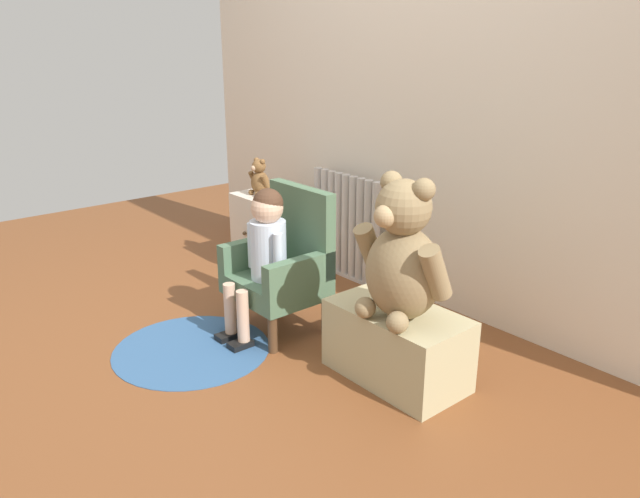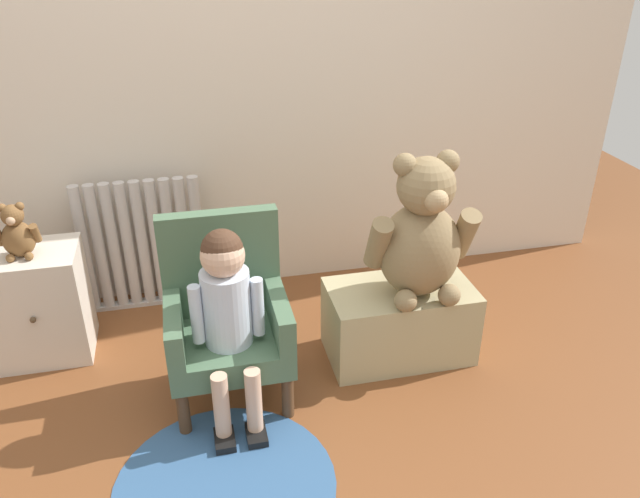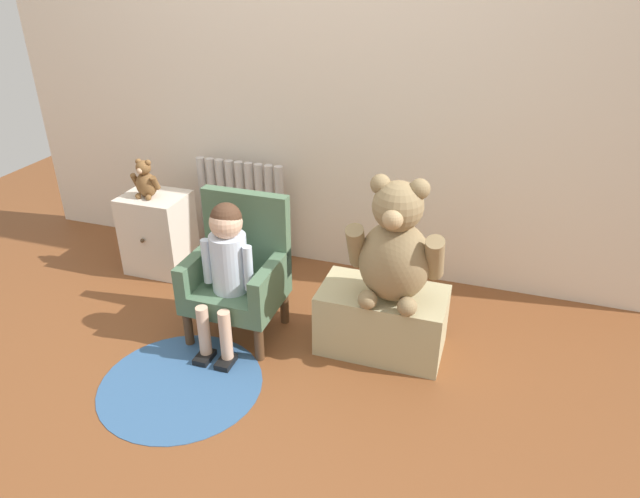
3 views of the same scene
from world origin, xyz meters
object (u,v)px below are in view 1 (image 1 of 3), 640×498
Objects in this scene: small_dresser at (266,232)px; child_figure at (264,242)px; floor_rug at (192,349)px; radiator at (346,227)px; small_teddy_bear at (260,179)px; low_bench at (397,344)px; child_armchair at (284,264)px; large_teddy_bear at (402,257)px.

small_dresser is 0.91m from child_figure.
small_dresser is 1.11m from floor_rug.
child_figure reaches higher than radiator.
small_dresser is 0.33m from small_teddy_bear.
low_bench is at bearing 35.19° from floor_rug.
low_bench is (1.41, -0.34, -0.08)m from small_dresser.
radiator is at bearing 101.61° from floor_rug.
small_dresser is 0.68× the size of child_armchair.
low_bench is at bearing -12.37° from small_teddy_bear.
small_dresser is (-0.40, -0.28, -0.07)m from radiator.
child_figure is at bearing -170.21° from large_teddy_bear.
small_dresser is 0.81× the size of large_teddy_bear.
small_teddy_bear reaches higher than small_dresser.
child_armchair is at bearing 90.00° from child_figure.
low_bench is at bearing 4.82° from child_armchair.
large_teddy_bear reaches higher than child_armchair.
large_teddy_bear is 1.11m from floor_rug.
large_teddy_bear is (0.74, 0.13, 0.10)m from child_figure.
child_armchair is 1.20× the size of large_teddy_bear.
radiator is 1.32× the size of small_dresser.
low_bench is at bearing 138.65° from large_teddy_bear.
small_dresser is at bearing 165.35° from large_teddy_bear.
radiator is at bearing 147.81° from large_teddy_bear.
large_teddy_bear is 0.81× the size of floor_rug.
child_figure reaches higher than child_armchair.
child_figure is 3.24× the size of small_teddy_bear.
floor_rug is at bearing -100.99° from child_figure.
child_figure is at bearing -90.00° from child_armchair.
child_armchair is 3.15× the size of small_teddy_bear.
small_dresser is 0.82m from child_armchair.
child_armchair is 0.97× the size of floor_rug.
child_armchair reaches higher than small_dresser.
child_armchair is at bearing -175.18° from low_bench.
small_dresser is 2.13× the size of small_teddy_bear.
large_teddy_bear is at bearing -14.65° from small_dresser.
radiator is at bearing 111.42° from child_figure.
floor_rug is at bearing -148.54° from large_teddy_bear.
large_teddy_bear is at bearing 31.46° from floor_rug.
large_teddy_bear is (0.05, -0.04, 0.41)m from low_bench.
small_dresser reaches higher than low_bench.
radiator is 1.23m from floor_rug.
radiator reaches higher than floor_rug.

